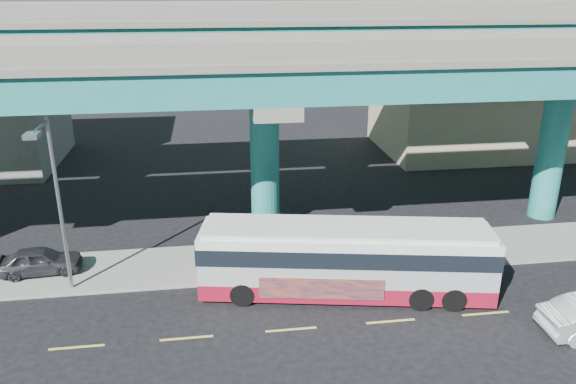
{
  "coord_description": "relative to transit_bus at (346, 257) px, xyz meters",
  "views": [
    {
      "loc": [
        -2.74,
        -18.63,
        12.54
      ],
      "look_at": [
        0.49,
        4.0,
        4.09
      ],
      "focal_mm": 35.0,
      "sensor_mm": 36.0,
      "label": 1
    }
  ],
  "objects": [
    {
      "name": "ground",
      "position": [
        -2.7,
        -2.1,
        -1.73
      ],
      "size": [
        120.0,
        120.0,
        0.0
      ],
      "primitive_type": "plane",
      "color": "black",
      "rests_on": "ground"
    },
    {
      "name": "parked_car",
      "position": [
        -13.4,
        3.47,
        -0.96
      ],
      "size": [
        2.04,
        3.89,
        1.25
      ],
      "primitive_type": "imported",
      "rotation": [
        0.0,
        0.0,
        1.65
      ],
      "color": "#2B2B30",
      "rests_on": "sidewalk"
    },
    {
      "name": "viaduct",
      "position": [
        -2.7,
        7.01,
        7.41
      ],
      "size": [
        52.0,
        12.4,
        11.7
      ],
      "color": "#1F7277",
      "rests_on": "ground"
    },
    {
      "name": "lane_markings",
      "position": [
        -2.7,
        -2.4,
        -1.73
      ],
      "size": [
        58.0,
        0.12,
        0.01
      ],
      "color": "#D8C64C",
      "rests_on": "ground"
    },
    {
      "name": "sidewalk",
      "position": [
        -2.7,
        3.4,
        -1.66
      ],
      "size": [
        70.0,
        4.0,
        0.15
      ],
      "primitive_type": "cube",
      "color": "gray",
      "rests_on": "ground"
    },
    {
      "name": "building_beige",
      "position": [
        15.3,
        20.89,
        1.78
      ],
      "size": [
        14.0,
        10.23,
        7.0
      ],
      "color": "tan",
      "rests_on": "ground"
    },
    {
      "name": "transit_bus",
      "position": [
        0.0,
        0.0,
        0.0
      ],
      "size": [
        12.57,
        4.9,
        3.16
      ],
      "rotation": [
        0.0,
        0.0,
        -0.19
      ],
      "color": "maroon",
      "rests_on": "ground"
    },
    {
      "name": "street_lamp",
      "position": [
        -11.74,
        1.35,
        3.37
      ],
      "size": [
        0.5,
        2.49,
        7.6
      ],
      "color": "gray",
      "rests_on": "sidewalk"
    },
    {
      "name": "stop_sign",
      "position": [
        1.89,
        2.08,
        0.2
      ],
      "size": [
        0.63,
        0.44,
        2.48
      ],
      "rotation": [
        0.0,
        0.0,
        0.2
      ],
      "color": "gray",
      "rests_on": "sidewalk"
    }
  ]
}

